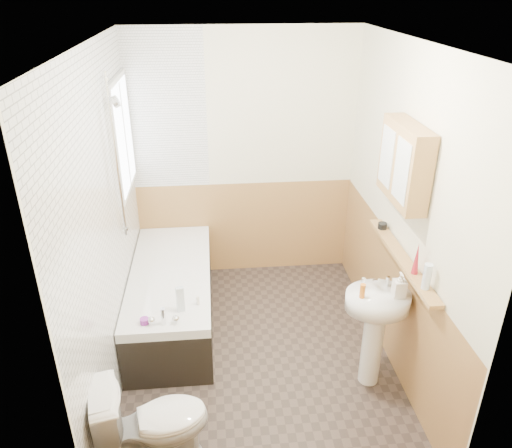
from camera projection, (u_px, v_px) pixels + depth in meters
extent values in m
plane|color=#312722|center=(258.00, 353.00, 4.24)|extent=(2.80, 2.80, 0.00)
plane|color=white|center=(258.00, 42.00, 3.14)|extent=(2.80, 2.80, 0.00)
cube|color=#EDE7C3|center=(244.00, 159.00, 4.95)|extent=(2.20, 0.02, 2.50)
cube|color=#EDE7C3|center=(286.00, 347.00, 2.43)|extent=(2.20, 0.02, 2.50)
cube|color=#EDE7C3|center=(105.00, 227.00, 3.59)|extent=(0.02, 2.80, 2.50)
cube|color=#EDE7C3|center=(403.00, 215.00, 3.78)|extent=(0.02, 2.80, 2.50)
cube|color=#AF8148|center=(389.00, 297.00, 4.12)|extent=(0.01, 2.80, 1.00)
cube|color=#AF8148|center=(245.00, 227.00, 5.26)|extent=(2.20, 0.01, 1.00)
cube|color=white|center=(108.00, 227.00, 3.60)|extent=(0.01, 2.80, 2.50)
cube|color=white|center=(166.00, 111.00, 4.64)|extent=(0.75, 0.01, 1.50)
cube|color=white|center=(123.00, 136.00, 4.27)|extent=(0.03, 0.79, 0.99)
cube|color=white|center=(125.00, 136.00, 4.27)|extent=(0.01, 0.70, 0.90)
cube|color=white|center=(125.00, 136.00, 4.27)|extent=(0.01, 0.04, 0.90)
cube|color=black|center=(173.00, 300.00, 4.55)|extent=(0.70, 1.72, 0.46)
cube|color=white|center=(170.00, 275.00, 4.43)|extent=(0.70, 1.72, 0.08)
cube|color=white|center=(170.00, 276.00, 4.43)|extent=(0.56, 1.58, 0.04)
cylinder|color=silver|center=(163.00, 316.00, 3.70)|extent=(0.04, 0.04, 0.14)
sphere|color=silver|center=(151.00, 320.00, 3.71)|extent=(0.06, 0.06, 0.06)
sphere|color=silver|center=(176.00, 319.00, 3.72)|extent=(0.06, 0.06, 0.06)
cylinder|color=silver|center=(116.00, 159.00, 3.80)|extent=(0.02, 0.02, 1.31)
cylinder|color=silver|center=(125.00, 229.00, 4.07)|extent=(0.05, 0.05, 0.02)
cylinder|color=silver|center=(105.00, 79.00, 3.54)|extent=(0.05, 0.05, 0.02)
cylinder|color=silver|center=(115.00, 102.00, 3.61)|extent=(0.07, 0.09, 0.09)
imported|color=white|center=(153.00, 424.00, 3.13)|extent=(0.78, 0.54, 0.70)
cylinder|color=white|center=(372.00, 346.00, 3.82)|extent=(0.16, 0.16, 0.66)
ellipsoid|color=white|center=(378.00, 301.00, 3.63)|extent=(0.48, 0.39, 0.13)
cylinder|color=silver|center=(363.00, 283.00, 3.66)|extent=(0.03, 0.03, 0.08)
cylinder|color=silver|center=(388.00, 282.00, 3.67)|extent=(0.03, 0.03, 0.08)
cylinder|color=silver|center=(377.00, 280.00, 3.64)|extent=(0.02, 0.11, 0.09)
cube|color=#AF8148|center=(402.00, 258.00, 3.67)|extent=(0.10, 1.24, 0.03)
cube|color=#AF8148|center=(405.00, 163.00, 3.47)|extent=(0.15, 0.62, 0.56)
cube|color=silver|center=(402.00, 171.00, 3.33)|extent=(0.01, 0.24, 0.42)
cube|color=silver|center=(387.00, 157.00, 3.60)|extent=(0.01, 0.24, 0.42)
cylinder|color=silver|center=(427.00, 277.00, 3.24)|extent=(0.07, 0.07, 0.18)
cone|color=maroon|center=(417.00, 259.00, 3.40)|extent=(0.05, 0.05, 0.23)
cylinder|color=black|center=(382.00, 226.00, 4.05)|extent=(0.10, 0.10, 0.05)
imported|color=silver|center=(399.00, 291.00, 3.55)|extent=(0.09, 0.19, 0.09)
cylinder|color=orange|center=(362.00, 291.00, 3.53)|extent=(0.04, 0.04, 0.11)
cube|color=silver|center=(180.00, 299.00, 3.84)|extent=(0.07, 0.05, 0.21)
cylinder|color=purple|center=(145.00, 321.00, 3.73)|extent=(0.09, 0.09, 0.04)
cylinder|color=silver|center=(198.00, 300.00, 3.94)|extent=(0.03, 0.03, 0.07)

